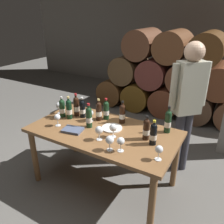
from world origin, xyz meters
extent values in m
plane|color=#66635E|center=(0.00, 0.00, 0.00)|extent=(14.00, 14.00, 0.00)
cube|color=gray|center=(0.00, 4.20, 1.40)|extent=(10.00, 0.24, 2.80)
cylinder|color=brown|center=(-1.26, 2.60, 0.30)|extent=(0.60, 0.90, 0.60)
cylinder|color=brown|center=(-0.63, 2.60, 0.30)|extent=(0.60, 0.90, 0.60)
cylinder|color=brown|center=(0.00, 2.60, 0.30)|extent=(0.60, 0.90, 0.60)
cylinder|color=brown|center=(0.63, 2.60, 0.30)|extent=(0.60, 0.90, 0.60)
cylinder|color=brown|center=(-0.95, 2.60, 0.85)|extent=(0.60, 0.90, 0.60)
cylinder|color=brown|center=(-0.32, 2.60, 0.85)|extent=(0.60, 0.90, 0.60)
cylinder|color=brown|center=(0.31, 2.60, 0.85)|extent=(0.60, 0.90, 0.60)
cylinder|color=brown|center=(0.95, 2.60, 0.85)|extent=(0.60, 0.90, 0.60)
cylinder|color=brown|center=(-0.63, 2.60, 1.39)|extent=(0.60, 0.90, 0.60)
cylinder|color=brown|center=(0.00, 2.60, 1.39)|extent=(0.60, 0.90, 0.60)
cylinder|color=#533216|center=(0.63, 2.60, 1.39)|extent=(0.60, 0.90, 0.60)
cube|color=brown|center=(0.00, 0.00, 0.74)|extent=(1.70, 0.90, 0.04)
cylinder|color=brown|center=(-0.77, -0.39, 0.36)|extent=(0.07, 0.07, 0.72)
cylinder|color=brown|center=(0.77, -0.39, 0.36)|extent=(0.07, 0.07, 0.72)
cylinder|color=brown|center=(-0.77, 0.39, 0.36)|extent=(0.07, 0.07, 0.72)
cylinder|color=brown|center=(0.77, 0.39, 0.36)|extent=(0.07, 0.07, 0.72)
cylinder|color=black|center=(-0.54, 0.05, 0.86)|extent=(0.07, 0.07, 0.21)
sphere|color=black|center=(-0.54, 0.05, 0.97)|extent=(0.07, 0.07, 0.07)
cylinder|color=black|center=(-0.54, 0.05, 1.00)|extent=(0.03, 0.03, 0.07)
cylinder|color=tan|center=(-0.54, 0.05, 1.04)|extent=(0.03, 0.03, 0.02)
cylinder|color=silver|center=(-0.54, 0.05, 0.85)|extent=(0.07, 0.07, 0.06)
cylinder|color=black|center=(0.10, 0.28, 0.86)|extent=(0.07, 0.07, 0.20)
sphere|color=black|center=(0.10, 0.28, 0.96)|extent=(0.07, 0.07, 0.07)
cylinder|color=black|center=(0.10, 0.28, 0.99)|extent=(0.03, 0.03, 0.06)
cylinder|color=black|center=(0.10, 0.28, 1.03)|extent=(0.03, 0.03, 0.02)
cylinder|color=silver|center=(0.10, 0.28, 0.85)|extent=(0.07, 0.07, 0.06)
cylinder|color=black|center=(-0.51, 0.17, 0.87)|extent=(0.07, 0.07, 0.21)
sphere|color=black|center=(-0.51, 0.17, 0.98)|extent=(0.07, 0.07, 0.07)
cylinder|color=black|center=(-0.51, 0.17, 1.01)|extent=(0.03, 0.03, 0.07)
cylinder|color=#B21E23|center=(-0.51, 0.17, 1.05)|extent=(0.03, 0.03, 0.02)
cylinder|color=silver|center=(-0.51, 0.17, 0.86)|extent=(0.07, 0.07, 0.06)
cylinder|color=black|center=(-0.19, 0.20, 0.86)|extent=(0.07, 0.07, 0.20)
sphere|color=black|center=(-0.19, 0.20, 0.96)|extent=(0.07, 0.07, 0.07)
cylinder|color=black|center=(-0.19, 0.20, 0.99)|extent=(0.03, 0.03, 0.06)
cylinder|color=tan|center=(-0.19, 0.20, 1.03)|extent=(0.03, 0.03, 0.02)
cylinder|color=silver|center=(-0.19, 0.20, 0.85)|extent=(0.07, 0.07, 0.06)
cylinder|color=#19381E|center=(0.65, 0.32, 0.87)|extent=(0.07, 0.07, 0.22)
sphere|color=#19381E|center=(0.65, 0.32, 0.99)|extent=(0.07, 0.07, 0.07)
cylinder|color=#19381E|center=(0.65, 0.32, 1.01)|extent=(0.03, 0.03, 0.07)
cylinder|color=black|center=(0.65, 0.32, 1.06)|extent=(0.03, 0.03, 0.03)
cylinder|color=silver|center=(0.65, 0.32, 0.86)|extent=(0.07, 0.07, 0.07)
cylinder|color=#19381E|center=(-0.13, 0.27, 0.86)|extent=(0.07, 0.07, 0.19)
sphere|color=#19381E|center=(-0.13, 0.27, 0.96)|extent=(0.07, 0.07, 0.07)
cylinder|color=#19381E|center=(-0.13, 0.27, 0.98)|extent=(0.03, 0.03, 0.06)
cylinder|color=#B21E23|center=(-0.13, 0.27, 1.02)|extent=(0.03, 0.03, 0.02)
cylinder|color=silver|center=(-0.13, 0.27, 0.85)|extent=(0.07, 0.07, 0.06)
cylinder|color=black|center=(0.50, 0.06, 0.86)|extent=(0.07, 0.07, 0.19)
sphere|color=black|center=(0.50, 0.06, 0.96)|extent=(0.07, 0.07, 0.07)
cylinder|color=black|center=(0.50, 0.06, 0.98)|extent=(0.03, 0.03, 0.06)
cylinder|color=black|center=(0.50, 0.06, 1.02)|extent=(0.03, 0.03, 0.02)
cylinder|color=silver|center=(0.50, 0.06, 0.85)|extent=(0.07, 0.07, 0.06)
cylinder|color=#19381E|center=(-0.18, -0.02, 0.86)|extent=(0.07, 0.07, 0.21)
sphere|color=#19381E|center=(-0.18, -0.02, 0.98)|extent=(0.07, 0.07, 0.07)
cylinder|color=#19381E|center=(-0.18, -0.02, 1.00)|extent=(0.03, 0.03, 0.07)
cylinder|color=#B21E23|center=(-0.18, -0.02, 1.05)|extent=(0.03, 0.03, 0.02)
cylinder|color=silver|center=(-0.18, -0.02, 0.85)|extent=(0.07, 0.07, 0.06)
cylinder|color=black|center=(-0.41, 0.16, 0.85)|extent=(0.07, 0.07, 0.19)
sphere|color=black|center=(-0.41, 0.16, 0.96)|extent=(0.07, 0.07, 0.07)
cylinder|color=black|center=(-0.41, 0.16, 0.98)|extent=(0.03, 0.03, 0.06)
cylinder|color=silver|center=(-0.41, 0.16, 1.02)|extent=(0.03, 0.03, 0.02)
cylinder|color=silver|center=(-0.41, 0.16, 0.85)|extent=(0.07, 0.07, 0.06)
cylinder|color=#19381E|center=(-0.65, 0.05, 0.86)|extent=(0.07, 0.07, 0.19)
sphere|color=#19381E|center=(-0.65, 0.05, 0.96)|extent=(0.07, 0.07, 0.07)
cylinder|color=#19381E|center=(-0.65, 0.05, 0.98)|extent=(0.03, 0.03, 0.06)
cylinder|color=silver|center=(-0.65, 0.05, 1.02)|extent=(0.03, 0.03, 0.02)
cylinder|color=silver|center=(-0.65, 0.05, 0.85)|extent=(0.07, 0.07, 0.06)
cylinder|color=black|center=(0.60, 0.00, 0.86)|extent=(0.07, 0.07, 0.19)
sphere|color=black|center=(0.60, 0.00, 0.96)|extent=(0.07, 0.07, 0.07)
cylinder|color=black|center=(0.60, 0.00, 0.98)|extent=(0.03, 0.03, 0.06)
cylinder|color=gold|center=(0.60, 0.00, 1.02)|extent=(0.03, 0.03, 0.02)
cylinder|color=silver|center=(0.60, 0.00, 0.85)|extent=(0.07, 0.07, 0.06)
cylinder|color=white|center=(0.18, -0.08, 0.76)|extent=(0.06, 0.06, 0.00)
cylinder|color=white|center=(0.18, -0.08, 0.80)|extent=(0.01, 0.01, 0.07)
sphere|color=white|center=(0.18, -0.08, 0.88)|extent=(0.08, 0.08, 0.08)
cylinder|color=white|center=(-0.53, -0.18, 0.76)|extent=(0.06, 0.06, 0.00)
cylinder|color=white|center=(-0.53, -0.18, 0.80)|extent=(0.01, 0.01, 0.07)
sphere|color=white|center=(-0.53, -0.18, 0.87)|extent=(0.07, 0.07, 0.07)
cylinder|color=white|center=(0.08, -0.20, 0.76)|extent=(0.06, 0.06, 0.00)
cylinder|color=white|center=(0.08, -0.20, 0.80)|extent=(0.01, 0.01, 0.07)
sphere|color=white|center=(0.08, -0.20, 0.88)|extent=(0.08, 0.08, 0.08)
cylinder|color=white|center=(-0.26, 0.12, 0.76)|extent=(0.06, 0.06, 0.00)
cylinder|color=white|center=(-0.26, 0.12, 0.80)|extent=(0.01, 0.01, 0.07)
sphere|color=white|center=(-0.26, 0.12, 0.87)|extent=(0.08, 0.08, 0.08)
cylinder|color=white|center=(0.74, -0.23, 0.76)|extent=(0.06, 0.06, 0.00)
cylinder|color=white|center=(0.74, -0.23, 0.80)|extent=(0.01, 0.01, 0.07)
sphere|color=white|center=(0.74, -0.23, 0.87)|extent=(0.07, 0.07, 0.07)
cylinder|color=white|center=(0.37, -0.28, 0.76)|extent=(0.06, 0.06, 0.00)
cylinder|color=white|center=(0.37, -0.28, 0.80)|extent=(0.01, 0.01, 0.07)
sphere|color=white|center=(0.37, -0.28, 0.87)|extent=(0.08, 0.08, 0.08)
cylinder|color=white|center=(0.27, -0.32, 0.76)|extent=(0.06, 0.06, 0.00)
cylinder|color=white|center=(0.27, -0.32, 0.80)|extent=(0.01, 0.01, 0.07)
sphere|color=white|center=(0.27, -0.32, 0.88)|extent=(0.08, 0.08, 0.08)
cylinder|color=white|center=(-0.75, 0.10, 0.76)|extent=(0.06, 0.06, 0.00)
cylinder|color=white|center=(-0.75, 0.10, 0.80)|extent=(0.01, 0.01, 0.07)
sphere|color=white|center=(-0.75, 0.10, 0.88)|extent=(0.08, 0.08, 0.08)
cube|color=#4C5670|center=(-0.29, -0.19, 0.77)|extent=(0.25, 0.20, 0.03)
cylinder|color=white|center=(0.07, 0.08, 0.77)|extent=(0.24, 0.24, 0.01)
cylinder|color=#383842|center=(0.78, 0.79, 0.43)|extent=(0.11, 0.11, 0.85)
cylinder|color=#383842|center=(0.70, 0.71, 0.43)|extent=(0.11, 0.11, 0.85)
cube|color=#B2B29E|center=(0.74, 0.75, 1.17)|extent=(0.35, 0.35, 0.64)
cylinder|color=#B2B29E|center=(0.89, 0.90, 1.21)|extent=(0.08, 0.08, 0.54)
cylinder|color=#B2B29E|center=(0.59, 0.60, 1.21)|extent=(0.08, 0.08, 0.54)
sphere|color=tan|center=(0.74, 0.75, 1.60)|extent=(0.23, 0.23, 0.23)
camera|label=1|loc=(1.24, -1.95, 2.01)|focal=36.52mm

